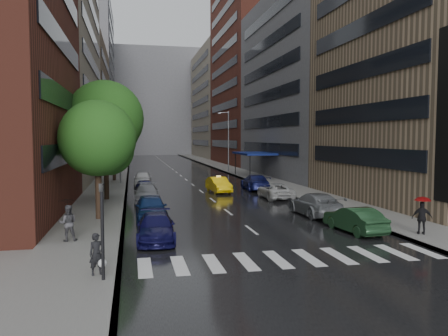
{
  "coord_description": "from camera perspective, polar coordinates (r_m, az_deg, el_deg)",
  "views": [
    {
      "loc": [
        -6.55,
        -19.44,
        5.21
      ],
      "look_at": [
        0.0,
        11.43,
        3.0
      ],
      "focal_mm": 35.0,
      "sensor_mm": 36.0,
      "label": 1
    }
  ],
  "objects": [
    {
      "name": "ground",
      "position": [
        21.16,
        6.54,
        -10.27
      ],
      "size": [
        220.0,
        220.0,
        0.0
      ],
      "primitive_type": "plane",
      "color": "gray",
      "rests_on": "ground"
    },
    {
      "name": "road",
      "position": [
        69.94,
        -6.57,
        -0.29
      ],
      "size": [
        14.0,
        140.0,
        0.01
      ],
      "primitive_type": "cube",
      "color": "black",
      "rests_on": "ground"
    },
    {
      "name": "sidewalk_left",
      "position": [
        69.67,
        -13.96,
        -0.34
      ],
      "size": [
        4.0,
        140.0,
        0.15
      ],
      "primitive_type": "cube",
      "color": "gray",
      "rests_on": "ground"
    },
    {
      "name": "sidewalk_right",
      "position": [
        71.34,
        0.64,
        -0.13
      ],
      "size": [
        4.0,
        140.0,
        0.15
      ],
      "primitive_type": "cube",
      "color": "gray",
      "rests_on": "ground"
    },
    {
      "name": "crosswalk",
      "position": [
        19.41,
        9.03,
        -11.58
      ],
      "size": [
        13.15,
        2.8,
        0.01
      ],
      "color": "silver",
      "rests_on": "ground"
    },
    {
      "name": "buildings_left",
      "position": [
        79.42,
        -18.36,
        11.6
      ],
      "size": [
        8.0,
        108.0,
        38.0
      ],
      "color": "maroon",
      "rests_on": "ground"
    },
    {
      "name": "buildings_right",
      "position": [
        79.74,
        3.87,
        11.07
      ],
      "size": [
        8.05,
        109.1,
        36.0
      ],
      "color": "#937A5B",
      "rests_on": "ground"
    },
    {
      "name": "building_far",
      "position": [
        138.02,
        -9.32,
        8.43
      ],
      "size": [
        40.0,
        14.0,
        32.0
      ],
      "primitive_type": "cube",
      "color": "slate",
      "rests_on": "ground"
    },
    {
      "name": "tree_near",
      "position": [
        28.11,
        -16.19,
        3.73
      ],
      "size": [
        4.73,
        4.73,
        7.53
      ],
      "color": "#382619",
      "rests_on": "ground"
    },
    {
      "name": "tree_mid",
      "position": [
        36.87,
        -15.25,
        6.23
      ],
      "size": [
        6.17,
        6.17,
        9.83
      ],
      "color": "#382619",
      "rests_on": "ground"
    },
    {
      "name": "tree_far",
      "position": [
        53.12,
        -14.22,
        3.57
      ],
      "size": [
        4.52,
        4.52,
        7.2
      ],
      "color": "#382619",
      "rests_on": "ground"
    },
    {
      "name": "taxi",
      "position": [
        41.54,
        -0.72,
        -2.19
      ],
      "size": [
        1.92,
        4.52,
        1.45
      ],
      "primitive_type": "imported",
      "rotation": [
        0.0,
        0.0,
        0.09
      ],
      "color": "yellow",
      "rests_on": "ground"
    },
    {
      "name": "parked_cars_left",
      "position": [
        34.75,
        -10.0,
        -3.46
      ],
      "size": [
        2.17,
        30.5,
        1.6
      ],
      "color": "#0E0D3D",
      "rests_on": "ground"
    },
    {
      "name": "parked_cars_right",
      "position": [
        34.97,
        8.12,
        -3.39
      ],
      "size": [
        2.44,
        24.7,
        1.54
      ],
      "color": "#1A391F",
      "rests_on": "ground"
    },
    {
      "name": "ped_bag_walker",
      "position": [
        17.01,
        -16.22,
        -10.84
      ],
      "size": [
        0.69,
        0.55,
        1.55
      ],
      "color": "black",
      "rests_on": "sidewalk_left"
    },
    {
      "name": "ped_black_umbrella",
      "position": [
        22.72,
        -19.73,
        -5.94
      ],
      "size": [
        0.96,
        0.98,
        2.09
      ],
      "color": "#434246",
      "rests_on": "sidewalk_left"
    },
    {
      "name": "ped_red_umbrella",
      "position": [
        25.13,
        24.47,
        -5.25
      ],
      "size": [
        1.09,
        0.83,
        2.01
      ],
      "color": "black",
      "rests_on": "sidewalk_right"
    },
    {
      "name": "traffic_light",
      "position": [
        16.1,
        -15.62,
        -6.81
      ],
      "size": [
        0.18,
        0.15,
        3.45
      ],
      "color": "black",
      "rests_on": "sidewalk_left"
    },
    {
      "name": "street_lamp_left",
      "position": [
        49.45,
        -13.36,
        3.52
      ],
      "size": [
        1.74,
        0.22,
        9.0
      ],
      "color": "gray",
      "rests_on": "sidewalk_left"
    },
    {
      "name": "street_lamp_right",
      "position": [
        66.0,
        0.51,
        3.72
      ],
      "size": [
        1.74,
        0.22,
        9.0
      ],
      "color": "gray",
      "rests_on": "sidewalk_right"
    },
    {
      "name": "awning",
      "position": [
        56.65,
        3.95,
        1.89
      ],
      "size": [
        4.0,
        8.0,
        3.12
      ],
      "color": "navy",
      "rests_on": "sidewalk_right"
    }
  ]
}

